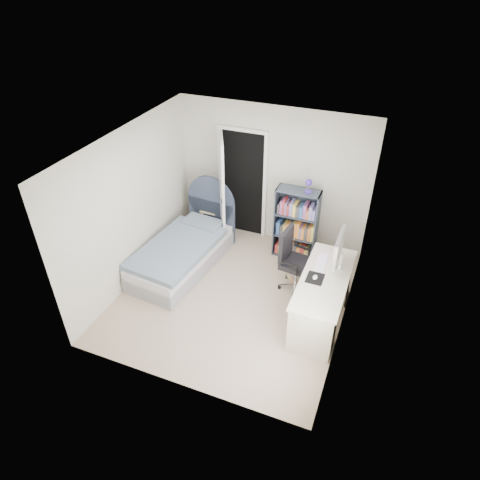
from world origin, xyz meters
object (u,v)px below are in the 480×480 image
at_px(floor_lamp, 222,215).
at_px(desk, 323,297).
at_px(nightstand, 215,213).
at_px(bed, 184,250).
at_px(office_chair, 292,257).
at_px(bookcase, 296,227).

height_order(floor_lamp, desk, floor_lamp).
distance_m(floor_lamp, desk, 2.48).
bearing_deg(floor_lamp, nightstand, 134.38).
distance_m(bed, office_chair, 1.88).
distance_m(bed, bookcase, 1.96).
bearing_deg(nightstand, floor_lamp, -45.62).
xyz_separation_m(nightstand, floor_lamp, (0.28, -0.28, 0.19)).
relative_size(bookcase, office_chair, 1.48).
bearing_deg(floor_lamp, office_chair, -25.08).
height_order(nightstand, office_chair, office_chair).
xyz_separation_m(bookcase, desk, (0.78, -1.39, -0.17)).
xyz_separation_m(desk, office_chair, (-0.62, 0.56, 0.15)).
height_order(nightstand, floor_lamp, floor_lamp).
height_order(bed, floor_lamp, floor_lamp).
bearing_deg(desk, floor_lamp, 149.31).
distance_m(desk, office_chair, 0.84).
bearing_deg(floor_lamp, bed, -112.84).
distance_m(bed, floor_lamp, 0.95).
distance_m(nightstand, desk, 2.86).
distance_m(nightstand, office_chair, 2.05).
bearing_deg(office_chair, bookcase, 101.35).
relative_size(bed, nightstand, 3.40).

